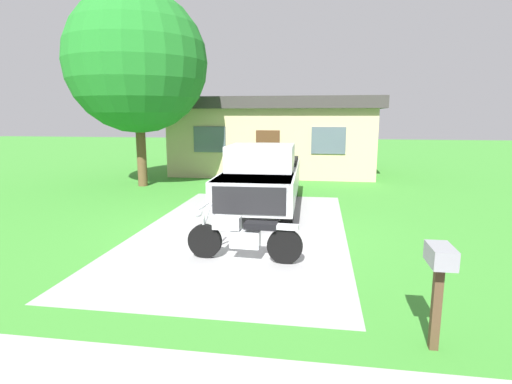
{
  "coord_description": "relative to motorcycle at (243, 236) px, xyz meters",
  "views": [
    {
      "loc": [
        1.76,
        -9.25,
        2.7
      ],
      "look_at": [
        0.28,
        0.23,
        0.9
      ],
      "focal_mm": 28.56,
      "sensor_mm": 36.0,
      "label": 1
    }
  ],
  "objects": [
    {
      "name": "neighbor_house",
      "position": [
        -0.79,
        12.38,
        1.32
      ],
      "size": [
        9.6,
        5.6,
        3.5
      ],
      "color": "tan",
      "rests_on": "ground"
    },
    {
      "name": "ground_plane",
      "position": [
        -0.38,
        2.01,
        -0.47
      ],
      "size": [
        80.0,
        80.0,
        0.0
      ],
      "primitive_type": "plane",
      "color": "#3C8E30"
    },
    {
      "name": "pickup_truck",
      "position": [
        -0.25,
        4.53,
        0.48
      ],
      "size": [
        2.13,
        5.67,
        1.9
      ],
      "color": "black",
      "rests_on": "ground"
    },
    {
      "name": "motorcycle",
      "position": [
        0.0,
        0.0,
        0.0
      ],
      "size": [
        2.21,
        0.7,
        1.09
      ],
      "color": "black",
      "rests_on": "ground"
    },
    {
      "name": "driveway_pad",
      "position": [
        -0.38,
        2.01,
        -0.47
      ],
      "size": [
        4.82,
        8.67,
        0.01
      ],
      "primitive_type": "cube",
      "color": "#9F9F9F",
      "rests_on": "ground"
    },
    {
      "name": "shade_tree",
      "position": [
        -5.42,
        7.62,
        4.18
      ],
      "size": [
        5.22,
        5.22,
        7.26
      ],
      "color": "brown",
      "rests_on": "ground"
    },
    {
      "name": "mailbox",
      "position": [
        2.76,
        -2.59,
        0.51
      ],
      "size": [
        0.26,
        0.48,
        1.26
      ],
      "color": "#4C3823",
      "rests_on": "ground"
    }
  ]
}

